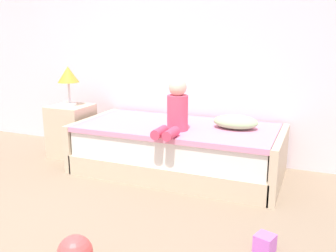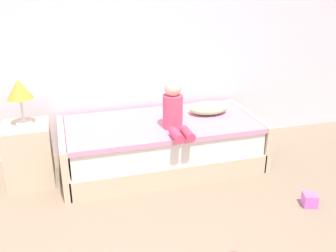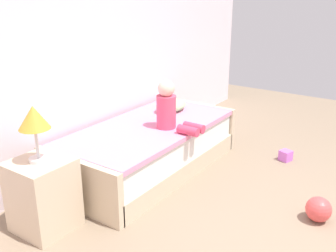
{
  "view_description": "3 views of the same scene",
  "coord_description": "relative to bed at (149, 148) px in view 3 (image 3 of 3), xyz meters",
  "views": [
    {
      "loc": [
        1.89,
        -1.39,
        1.39
      ],
      "look_at": [
        0.58,
        1.75,
        0.55
      ],
      "focal_mm": 39.3,
      "sensor_mm": 36.0,
      "label": 1
    },
    {
      "loc": [
        -0.4,
        -1.57,
        1.96
      ],
      "look_at": [
        0.58,
        1.75,
        0.55
      ],
      "focal_mm": 40.47,
      "sensor_mm": 36.0,
      "label": 2
    },
    {
      "loc": [
        -2.46,
        -0.35,
        1.88
      ],
      "look_at": [
        0.58,
        1.75,
        0.55
      ],
      "focal_mm": 41.61,
      "sensor_mm": 36.0,
      "label": 3
    }
  ],
  "objects": [
    {
      "name": "toy_ball",
      "position": [
        0.02,
        -1.78,
        -0.14
      ],
      "size": [
        0.22,
        0.22,
        0.22
      ],
      "primitive_type": "sphere",
      "color": "#E54C4C",
      "rests_on": "ground"
    },
    {
      "name": "wall_rear",
      "position": [
        -0.58,
        0.6,
        1.2
      ],
      "size": [
        7.2,
        0.1,
        2.9
      ],
      "primitive_type": "cube",
      "color": "white",
      "rests_on": "ground"
    },
    {
      "name": "pillow",
      "position": [
        0.57,
        0.1,
        0.32
      ],
      "size": [
        0.44,
        0.3,
        0.13
      ],
      "primitive_type": "ellipsoid",
      "color": "#99CC8C",
      "rests_on": "bed"
    },
    {
      "name": "nightstand",
      "position": [
        -1.35,
        0.04,
        0.05
      ],
      "size": [
        0.44,
        0.44,
        0.6
      ],
      "primitive_type": "cube",
      "color": "beige",
      "rests_on": "ground"
    },
    {
      "name": "toy_block",
      "position": [
        1.06,
        -1.15,
        -0.19
      ],
      "size": [
        0.15,
        0.15,
        0.12
      ],
      "primitive_type": "cube",
      "rotation": [
        0.0,
        0.0,
        2.82
      ],
      "color": "#CC66D8",
      "rests_on": "ground"
    },
    {
      "name": "child_figure",
      "position": [
        0.07,
        -0.23,
        0.46
      ],
      "size": [
        0.2,
        0.51,
        0.5
      ],
      "color": "#E04C6B",
      "rests_on": "bed"
    },
    {
      "name": "table_lamp",
      "position": [
        -1.35,
        0.04,
        0.69
      ],
      "size": [
        0.24,
        0.24,
        0.45
      ],
      "color": "silver",
      "rests_on": "nightstand"
    },
    {
      "name": "bed",
      "position": [
        0.0,
        0.0,
        0.0
      ],
      "size": [
        2.11,
        1.0,
        0.5
      ],
      "color": "beige",
      "rests_on": "ground"
    }
  ]
}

